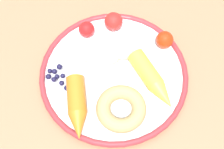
% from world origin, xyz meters
% --- Properties ---
extents(dining_table, '(0.92, 0.97, 0.75)m').
position_xyz_m(dining_table, '(0.00, 0.00, 0.66)').
color(dining_table, '#9C6E4E').
rests_on(dining_table, ground_plane).
extents(plate, '(0.31, 0.31, 0.02)m').
position_xyz_m(plate, '(0.01, 0.05, 0.76)').
color(plate, white).
rests_on(plate, dining_table).
extents(banana, '(0.06, 0.16, 0.03)m').
position_xyz_m(banana, '(-0.02, 0.04, 0.78)').
color(banana, beige).
rests_on(banana, plate).
extents(carrot_orange, '(0.13, 0.04, 0.04)m').
position_xyz_m(carrot_orange, '(0.09, -0.04, 0.78)').
color(carrot_orange, orange).
rests_on(carrot_orange, plate).
extents(carrot_yellow, '(0.14, 0.08, 0.04)m').
position_xyz_m(carrot_yellow, '(0.05, 0.12, 0.78)').
color(carrot_yellow, yellow).
rests_on(carrot_yellow, plate).
extents(donut, '(0.11, 0.11, 0.03)m').
position_xyz_m(donut, '(0.10, 0.05, 0.78)').
color(donut, tan).
rests_on(donut, plate).
extents(blueberry_pile, '(0.06, 0.05, 0.02)m').
position_xyz_m(blueberry_pile, '(0.01, -0.07, 0.77)').
color(blueberry_pile, '#191638').
rests_on(blueberry_pile, plate).
extents(tomato_near, '(0.03, 0.03, 0.03)m').
position_xyz_m(tomato_near, '(-0.09, -0.00, 0.78)').
color(tomato_near, red).
rests_on(tomato_near, plate).
extents(tomato_mid, '(0.04, 0.04, 0.04)m').
position_xyz_m(tomato_mid, '(-0.10, 0.06, 0.78)').
color(tomato_mid, red).
rests_on(tomato_mid, plate).
extents(tomato_far, '(0.04, 0.04, 0.04)m').
position_xyz_m(tomato_far, '(-0.04, 0.16, 0.78)').
color(tomato_far, red).
rests_on(tomato_far, plate).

